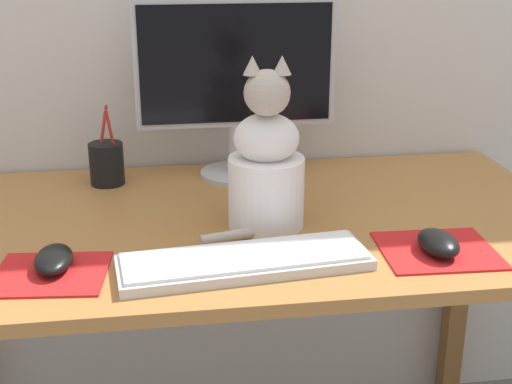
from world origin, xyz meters
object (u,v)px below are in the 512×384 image
(computer_mouse_left, at_px, (54,259))
(cat, at_px, (266,165))
(monitor, at_px, (236,78))
(keyboard, at_px, (244,261))
(computer_mouse_right, at_px, (438,243))
(pen_cup, at_px, (107,163))

(computer_mouse_left, height_order, cat, cat)
(monitor, distance_m, computer_mouse_left, 0.61)
(monitor, relative_size, computer_mouse_left, 4.01)
(computer_mouse_left, relative_size, cat, 0.34)
(keyboard, xyz_separation_m, computer_mouse_right, (0.34, 0.00, 0.01))
(monitor, relative_size, pen_cup, 2.54)
(keyboard, xyz_separation_m, pen_cup, (-0.25, 0.47, 0.04))
(monitor, distance_m, computer_mouse_right, 0.60)
(computer_mouse_left, distance_m, pen_cup, 0.44)
(monitor, height_order, computer_mouse_left, monitor)
(keyboard, xyz_separation_m, computer_mouse_left, (-0.32, 0.04, 0.01))
(keyboard, bearing_deg, monitor, 78.92)
(monitor, xyz_separation_m, computer_mouse_left, (-0.36, -0.44, -0.21))
(keyboard, bearing_deg, computer_mouse_right, -5.49)
(monitor, xyz_separation_m, cat, (0.02, -0.31, -0.11))
(computer_mouse_left, bearing_deg, cat, 19.81)
(keyboard, relative_size, computer_mouse_left, 3.93)
(keyboard, height_order, cat, cat)
(keyboard, bearing_deg, cat, 64.03)
(monitor, xyz_separation_m, pen_cup, (-0.30, -0.01, -0.18))
(computer_mouse_left, distance_m, computer_mouse_right, 0.66)
(computer_mouse_right, bearing_deg, cat, 148.05)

